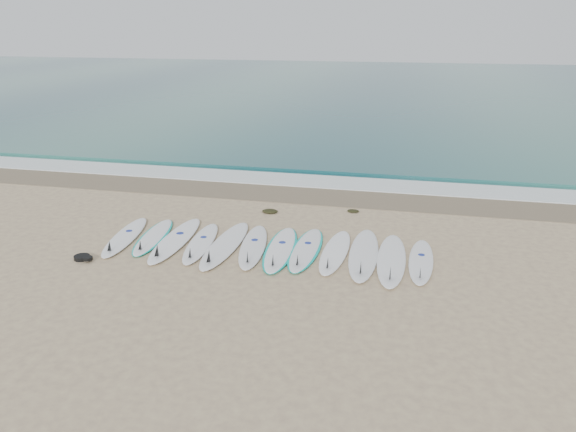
% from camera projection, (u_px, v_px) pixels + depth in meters
% --- Properties ---
extents(ground, '(120.00, 120.00, 0.00)m').
position_uv_depth(ground, '(266.00, 249.00, 12.15)').
color(ground, tan).
extents(ocean, '(120.00, 55.00, 0.03)m').
position_uv_depth(ocean, '(379.00, 87.00, 42.06)').
color(ocean, '#225C5B').
rests_on(ocean, ground).
extents(wet_sand_band, '(120.00, 1.80, 0.01)m').
position_uv_depth(wet_sand_band, '(304.00, 195.00, 15.92)').
color(wet_sand_band, '#70604A').
rests_on(wet_sand_band, ground).
extents(foam_band, '(120.00, 1.40, 0.04)m').
position_uv_depth(foam_band, '(313.00, 181.00, 17.20)').
color(foam_band, silver).
rests_on(foam_band, ground).
extents(wave_crest, '(120.00, 1.00, 0.10)m').
position_uv_depth(wave_crest, '(321.00, 168.00, 18.58)').
color(wave_crest, '#225C5B').
rests_on(wave_crest, ground).
extents(surfboard_0, '(0.90, 2.59, 0.32)m').
position_uv_depth(surfboard_0, '(124.00, 237.00, 12.64)').
color(surfboard_0, white).
rests_on(surfboard_0, ground).
extents(surfboard_1, '(0.87, 2.40, 0.30)m').
position_uv_depth(surfboard_1, '(153.00, 237.00, 12.69)').
color(surfboard_1, white).
rests_on(surfboard_1, ground).
extents(surfboard_2, '(0.74, 2.88, 0.37)m').
position_uv_depth(surfboard_2, '(174.00, 240.00, 12.44)').
color(surfboard_2, white).
rests_on(surfboard_2, ground).
extents(surfboard_3, '(0.82, 2.51, 0.32)m').
position_uv_depth(surfboard_3, '(200.00, 243.00, 12.29)').
color(surfboard_3, white).
rests_on(surfboard_3, ground).
extents(surfboard_4, '(0.64, 2.89, 0.37)m').
position_uv_depth(surfboard_4, '(224.00, 245.00, 12.16)').
color(surfboard_4, white).
rests_on(surfboard_4, ground).
extents(surfboard_5, '(0.94, 2.63, 0.33)m').
position_uv_depth(surfboard_5, '(253.00, 247.00, 12.10)').
color(surfboard_5, silver).
rests_on(surfboard_5, ground).
extents(surfboard_6, '(0.84, 2.67, 0.33)m').
position_uv_depth(surfboard_6, '(280.00, 249.00, 11.99)').
color(surfboard_6, white).
rests_on(surfboard_6, ground).
extents(surfboard_7, '(0.64, 2.55, 0.32)m').
position_uv_depth(surfboard_7, '(306.00, 249.00, 11.98)').
color(surfboard_7, white).
rests_on(surfboard_7, ground).
extents(surfboard_8, '(0.57, 2.54, 0.32)m').
position_uv_depth(surfboard_8, '(335.00, 252.00, 11.81)').
color(surfboard_8, white).
rests_on(surfboard_8, ground).
extents(surfboard_9, '(0.71, 2.93, 0.37)m').
position_uv_depth(surfboard_9, '(364.00, 254.00, 11.68)').
color(surfboard_9, silver).
rests_on(surfboard_9, ground).
extents(surfboard_10, '(0.64, 2.83, 0.36)m').
position_uv_depth(surfboard_10, '(391.00, 260.00, 11.41)').
color(surfboard_10, white).
rests_on(surfboard_10, ground).
extents(surfboard_11, '(0.54, 2.39, 0.30)m').
position_uv_depth(surfboard_11, '(421.00, 262.00, 11.36)').
color(surfboard_11, white).
rests_on(surfboard_11, ground).
extents(seaweed_near, '(0.41, 0.32, 0.08)m').
position_uv_depth(seaweed_near, '(270.00, 211.00, 14.42)').
color(seaweed_near, black).
rests_on(seaweed_near, ground).
extents(seaweed_far, '(0.31, 0.24, 0.06)m').
position_uv_depth(seaweed_far, '(353.00, 211.00, 14.47)').
color(seaweed_far, black).
rests_on(seaweed_far, ground).
extents(leash_coil, '(0.46, 0.36, 0.11)m').
position_uv_depth(leash_coil, '(83.00, 258.00, 11.56)').
color(leash_coil, black).
rests_on(leash_coil, ground).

